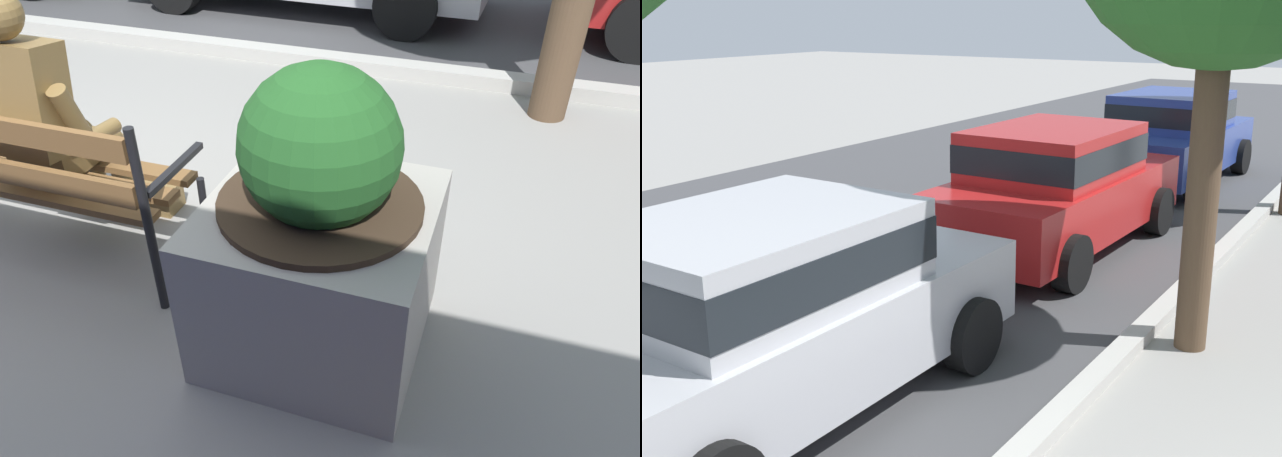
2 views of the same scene
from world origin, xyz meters
The scene contains 3 objects.
parked_car_silver centered at (0.01, 4.78, 0.84)m, with size 4.14×2.01×1.56m.
parked_car_red centered at (4.85, 4.78, 0.84)m, with size 4.14×2.01×1.56m.
parked_car_blue centered at (9.57, 4.78, 0.84)m, with size 4.14×2.01×1.56m.
Camera 2 is at (-3.74, 0.81, 2.92)m, focal length 43.66 mm.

